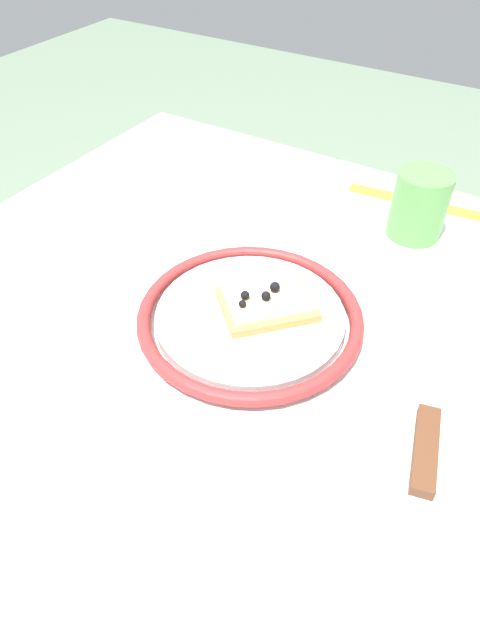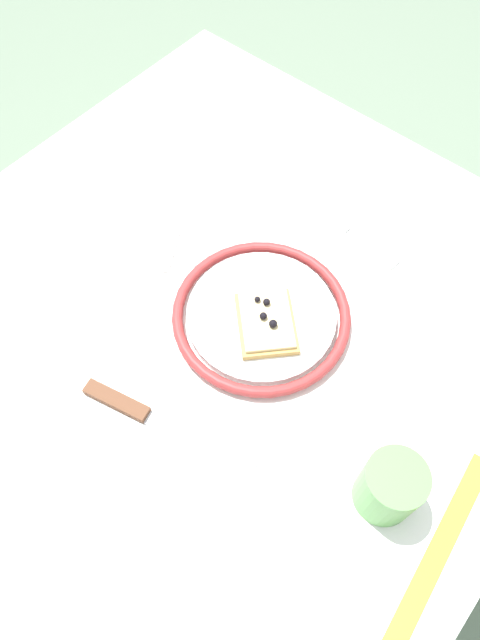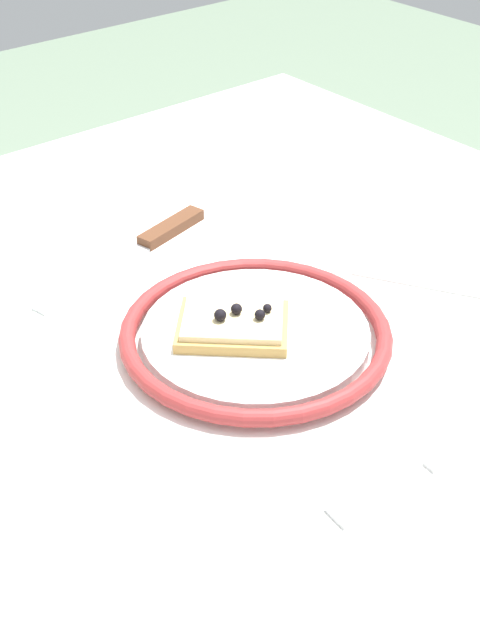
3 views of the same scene
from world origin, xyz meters
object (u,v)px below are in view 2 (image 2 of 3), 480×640
(dining_table, at_px, (218,350))
(cup, at_px, (390,487))
(knife, at_px, (139,412))
(measuring_tape, at_px, (427,575))
(plate, at_px, (261,315))
(pizza_slice_near, at_px, (266,322))
(napkin, at_px, (132,227))
(fork, at_px, (344,228))

(dining_table, height_order, cup, cup)
(knife, bearing_deg, measuring_tape, 100.79)
(cup, xyz_separation_m, measuring_tape, (0.04, 0.09, -0.04))
(plate, relative_size, measuring_tape, 0.77)
(plate, distance_m, cup, 0.28)
(pizza_slice_near, distance_m, napkin, 0.27)
(pizza_slice_near, distance_m, fork, 0.22)
(fork, distance_m, measuring_tape, 0.49)
(dining_table, relative_size, cup, 10.81)
(plate, height_order, pizza_slice_near, pizza_slice_near)
(pizza_slice_near, relative_size, knife, 0.52)
(dining_table, distance_m, knife, 0.19)
(cup, height_order, napkin, cup)
(pizza_slice_near, bearing_deg, fork, -174.31)
(pizza_slice_near, height_order, knife, pizza_slice_near)
(fork, height_order, napkin, same)
(pizza_slice_near, bearing_deg, dining_table, -63.75)
(plate, bearing_deg, measuring_tape, 68.74)
(pizza_slice_near, xyz_separation_m, fork, (-0.22, -0.02, -0.02))
(plate, xyz_separation_m, fork, (-0.20, -0.00, -0.01))
(pizza_slice_near, bearing_deg, plate, -122.33)
(measuring_tape, distance_m, napkin, 0.61)
(fork, distance_m, napkin, 0.32)
(knife, bearing_deg, cup, 110.97)
(cup, bearing_deg, napkin, -100.28)
(pizza_slice_near, distance_m, measuring_tape, 0.35)
(dining_table, distance_m, napkin, 0.23)
(plate, distance_m, napkin, 0.25)
(plate, xyz_separation_m, cup, (0.10, 0.26, 0.03))
(dining_table, relative_size, pizza_slice_near, 7.72)
(measuring_tape, bearing_deg, plate, -117.12)
(pizza_slice_near, relative_size, measuring_tape, 0.39)
(knife, height_order, napkin, knife)
(knife, xyz_separation_m, napkin, (-0.20, -0.22, -0.00))
(napkin, bearing_deg, dining_table, 78.96)
(plate, bearing_deg, dining_table, -47.82)
(dining_table, height_order, napkin, napkin)
(fork, bearing_deg, dining_table, -9.72)
(pizza_slice_near, bearing_deg, cup, 70.91)
(knife, distance_m, fork, 0.41)
(cup, bearing_deg, measuring_tape, 65.17)
(pizza_slice_near, xyz_separation_m, knife, (0.20, -0.05, -0.02))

